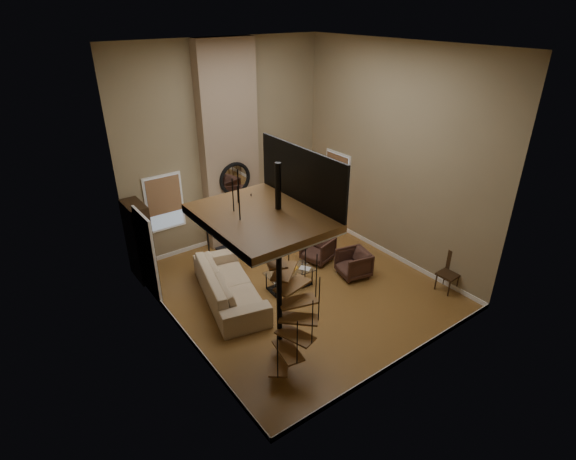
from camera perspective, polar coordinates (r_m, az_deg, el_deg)
ground at (r=11.11m, az=1.23°, el=-7.23°), size 6.00×6.50×0.01m
back_wall at (r=12.43m, az=-7.90°, el=10.43°), size 6.00×0.02×5.50m
front_wall at (r=7.73m, az=16.15°, el=-1.02°), size 6.00×0.02×5.50m
left_wall at (r=8.48m, az=-14.96°, el=1.70°), size 0.02×6.50×5.50m
right_wall at (r=11.79m, az=13.20°, el=9.07°), size 0.02×6.50×5.50m
ceiling at (r=9.21m, az=1.59°, el=22.34°), size 6.00×6.50×0.01m
baseboard_back at (r=13.42m, az=-7.16°, el=-0.64°), size 6.00×0.02×0.12m
baseboard_front at (r=9.27m, az=13.92°, el=-15.84°), size 6.00×0.02×0.12m
baseboard_left at (r=9.90m, az=-13.03°, el=-12.49°), size 0.02×6.50×0.12m
baseboard_right at (r=12.84m, az=11.92°, el=-2.41°), size 0.02×6.50×0.12m
chimney_breast at (r=12.26m, az=-7.46°, el=10.24°), size 1.60×0.38×5.50m
hearth at (r=12.93m, az=-5.68°, el=-1.92°), size 1.50×0.60×0.04m
firebox at (r=12.91m, az=-6.45°, el=0.65°), size 0.95×0.02×0.72m
mantel at (r=12.59m, az=-6.41°, el=2.97°), size 1.70×0.18×0.06m
mirror_frame at (r=12.34m, az=-6.74°, el=6.45°), size 0.94×0.10×0.94m
mirror_disc at (r=12.34m, az=-6.76°, el=6.46°), size 0.80×0.01×0.80m
vase_left at (r=12.32m, az=-8.74°, el=3.05°), size 0.24×0.24×0.25m
vase_right at (r=12.84m, az=-4.21°, el=4.23°), size 0.20×0.20×0.21m
window_back at (r=12.05m, az=-15.41°, el=3.45°), size 1.02×0.06×1.52m
window_right at (r=13.45m, az=6.27°, el=6.77°), size 0.06×1.02×1.52m
entry_door at (r=10.79m, az=-17.35°, el=-3.13°), size 0.10×1.05×2.16m
loft at (r=7.19m, az=-2.84°, el=2.23°), size 1.70×2.20×1.09m
spiral_stair at (r=8.04m, az=-1.07°, el=-6.73°), size 1.47×1.47×4.06m
hutch at (r=11.70m, az=-18.34°, el=-1.37°), size 0.43×0.91×2.04m
sofa at (r=10.57m, az=-7.52°, el=-6.84°), size 1.71×2.98×0.82m
armchair_near at (r=12.06m, az=3.98°, el=-2.29°), size 0.91×0.90×0.68m
armchair_far at (r=11.49m, az=8.61°, el=-4.16°), size 0.89×0.88×0.68m
coffee_table at (r=10.94m, az=0.18°, el=-6.00°), size 1.20×0.66×0.44m
bowl at (r=10.86m, az=0.02°, el=-4.93°), size 0.43×0.43×0.11m
book at (r=10.92m, az=2.13°, el=-4.96°), size 0.30×0.32×0.03m
floor_lamp at (r=11.25m, az=-10.33°, el=1.12°), size 0.43×0.43×1.76m
accent_lamp at (r=13.87m, az=-0.65°, el=1.41°), size 0.14×0.14×0.51m
side_chair at (r=11.43m, az=19.98°, el=-4.83°), size 0.46×0.46×0.96m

